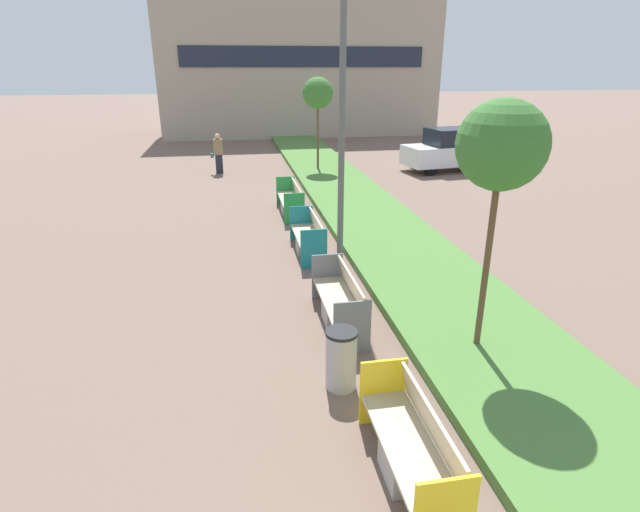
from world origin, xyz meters
The scene contains 12 objects.
planter_grass_strip centered at (3.20, 12.00, 0.09)m, with size 2.80×120.00×0.18m.
building_backdrop centered at (4.00, 35.62, 4.49)m, with size 17.94×6.50×8.98m.
bench_yellow_frame centered at (0.94, 4.02, 0.37)m, with size 0.65×2.01×0.94m.
bench_grey_frame centered at (0.94, 7.78, 0.37)m, with size 0.65×2.18×0.94m.
bench_teal_frame centered at (0.94, 11.50, 0.37)m, with size 0.65×2.10×0.94m.
bench_green_frame centered at (0.94, 15.17, 0.38)m, with size 0.65×2.40×0.94m.
litter_bin centered at (0.53, 5.86, 0.46)m, with size 0.47×0.47×0.92m.
street_lamp_post centered at (1.55, 10.62, 4.17)m, with size 0.24×0.44×7.57m.
sapling_tree_near centered at (2.92, 6.38, 3.35)m, with size 1.30×1.30×4.03m.
sapling_tree_far centered at (2.92, 21.55, 3.33)m, with size 1.30×1.30×4.00m.
pedestrian_walking centered at (-1.38, 22.03, 0.87)m, with size 0.53×0.24×1.71m.
parked_car_distant centered at (8.83, 20.85, 0.91)m, with size 4.41×2.36×1.86m.
Camera 1 is at (-0.86, -0.18, 4.43)m, focal length 28.00 mm.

